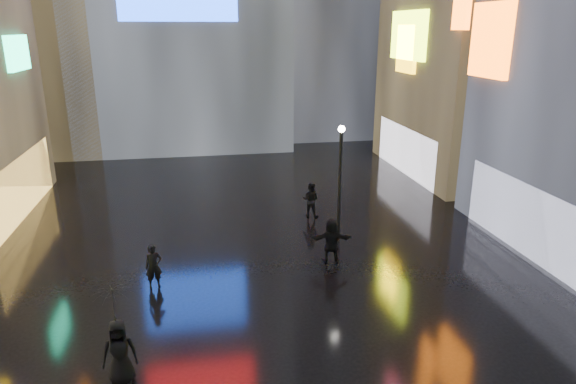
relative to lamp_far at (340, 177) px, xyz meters
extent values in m
plane|color=black|center=(-3.75, 0.04, -2.94)|extent=(140.00, 140.00, 0.00)
cube|color=#FFC659|center=(-14.85, 6.04, -1.44)|extent=(0.20, 10.00, 3.00)
cube|color=#1CFFA9|center=(-14.60, 7.86, 4.97)|extent=(0.25, 3.00, 1.71)
cube|color=white|center=(7.35, -2.96, -1.44)|extent=(0.20, 9.00, 3.00)
cube|color=#FF5F0C|center=(7.10, 1.17, 5.64)|extent=(0.25, 2.99, 3.26)
cube|color=white|center=(7.35, 10.04, -1.44)|extent=(0.20, 9.00, 3.00)
cube|color=#CFFF19|center=(7.10, 10.36, 5.71)|extent=(0.25, 4.92, 2.91)
cube|color=#FFB30C|center=(7.10, 10.48, 4.90)|extent=(0.25, 2.63, 2.87)
cylinder|color=black|center=(0.00, 0.00, -0.44)|extent=(0.16, 0.16, 5.00)
sphere|color=white|center=(0.00, 0.00, 2.11)|extent=(0.30, 0.30, 0.30)
imported|color=black|center=(-8.37, -8.37, -2.01)|extent=(0.94, 0.64, 1.87)
imported|color=black|center=(-0.91, -2.15, -2.02)|extent=(1.77, 0.80, 1.85)
imported|color=black|center=(-7.84, -3.07, -2.11)|extent=(0.69, 0.54, 1.67)
imported|color=black|center=(-0.56, 3.16, -2.07)|extent=(1.07, 1.00, 1.75)
imported|color=black|center=(-8.37, -8.37, -0.59)|extent=(1.38, 1.39, 0.97)
camera|label=1|loc=(-6.06, -20.61, 6.20)|focal=32.00mm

